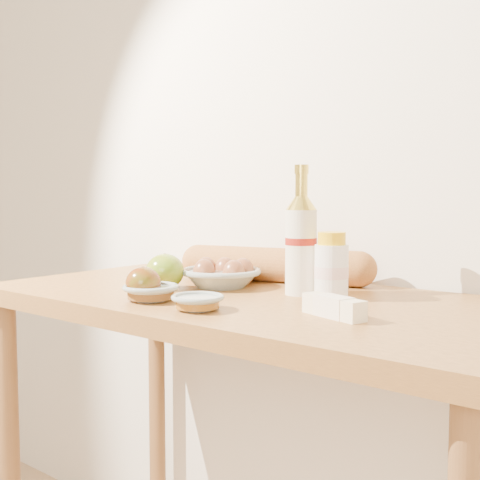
% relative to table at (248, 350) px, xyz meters
% --- Properties ---
extents(back_wall, '(3.50, 0.02, 2.60)m').
position_rel_table_xyz_m(back_wall, '(0.00, 0.33, 0.52)').
color(back_wall, '#EEE4CF').
rests_on(back_wall, ground).
extents(table, '(1.20, 0.60, 0.90)m').
position_rel_table_xyz_m(table, '(0.00, 0.00, 0.00)').
color(table, '#AF7738').
rests_on(table, ground).
extents(bourbon_bottle, '(0.08, 0.08, 0.28)m').
position_rel_table_xyz_m(bourbon_bottle, '(0.09, 0.07, 0.24)').
color(bourbon_bottle, beige).
rests_on(bourbon_bottle, table).
extents(cream_bottle, '(0.08, 0.08, 0.14)m').
position_rel_table_xyz_m(cream_bottle, '(0.17, 0.06, 0.19)').
color(cream_bottle, white).
rests_on(cream_bottle, table).
extents(egg_bowl, '(0.25, 0.25, 0.07)m').
position_rel_table_xyz_m(egg_bowl, '(-0.11, 0.05, 0.15)').
color(egg_bowl, gray).
rests_on(egg_bowl, table).
extents(baguette, '(0.52, 0.20, 0.08)m').
position_rel_table_xyz_m(baguette, '(-0.06, 0.19, 0.17)').
color(baguette, '#C37D3B').
rests_on(baguette, table).
extents(apple_yellowgreen, '(0.11, 0.11, 0.08)m').
position_rel_table_xyz_m(apple_yellowgreen, '(-0.19, -0.06, 0.16)').
color(apple_yellowgreen, olive).
rests_on(apple_yellowgreen, table).
extents(apple_redgreen_front, '(0.09, 0.09, 0.07)m').
position_rel_table_xyz_m(apple_redgreen_front, '(-0.13, -0.18, 0.16)').
color(apple_redgreen_front, maroon).
rests_on(apple_redgreen_front, table).
extents(sugar_bowl, '(0.15, 0.15, 0.03)m').
position_rel_table_xyz_m(sugar_bowl, '(-0.11, -0.19, 0.14)').
color(sugar_bowl, gray).
rests_on(sugar_bowl, table).
extents(syrup_bowl, '(0.13, 0.13, 0.03)m').
position_rel_table_xyz_m(syrup_bowl, '(0.03, -0.20, 0.14)').
color(syrup_bowl, gray).
rests_on(syrup_bowl, table).
extents(butter_stick, '(0.13, 0.07, 0.04)m').
position_rel_table_xyz_m(butter_stick, '(0.26, -0.10, 0.14)').
color(butter_stick, '#F9ECC1').
rests_on(butter_stick, table).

